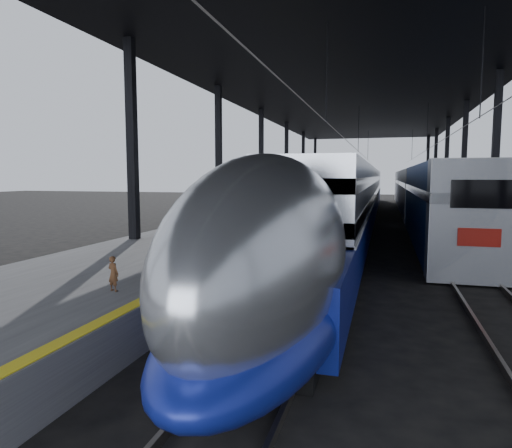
% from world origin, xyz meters
% --- Properties ---
extents(ground, '(160.00, 160.00, 0.00)m').
position_xyz_m(ground, '(0.00, 0.00, 0.00)').
color(ground, black).
rests_on(ground, ground).
extents(platform, '(6.00, 80.00, 1.00)m').
position_xyz_m(platform, '(-3.50, 20.00, 0.50)').
color(platform, '#4C4C4F').
rests_on(platform, ground).
extents(yellow_strip, '(0.30, 80.00, 0.01)m').
position_xyz_m(yellow_strip, '(-0.70, 20.00, 1.00)').
color(yellow_strip, yellow).
rests_on(yellow_strip, platform).
extents(rails, '(6.52, 80.00, 0.16)m').
position_xyz_m(rails, '(4.50, 20.00, 0.08)').
color(rails, slate).
rests_on(rails, ground).
extents(canopy, '(18.00, 75.00, 9.47)m').
position_xyz_m(canopy, '(1.90, 20.00, 9.12)').
color(canopy, black).
rests_on(canopy, ground).
extents(tgv_train, '(2.88, 65.20, 4.14)m').
position_xyz_m(tgv_train, '(2.00, 24.25, 1.93)').
color(tgv_train, '#ABADB2').
rests_on(tgv_train, ground).
extents(second_train, '(3.01, 56.05, 4.15)m').
position_xyz_m(second_train, '(7.00, 31.43, 2.10)').
color(second_train, navy).
rests_on(second_train, ground).
extents(child, '(0.33, 0.26, 0.80)m').
position_xyz_m(child, '(-1.72, -2.79, 1.40)').
color(child, '#52311B').
rests_on(child, platform).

